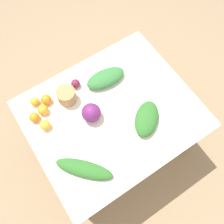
# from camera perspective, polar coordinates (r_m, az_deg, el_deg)

# --- Properties ---
(ground_plane) EXTENTS (8.00, 8.00, 0.00)m
(ground_plane) POSITION_cam_1_polar(r_m,az_deg,el_deg) (2.51, 0.00, -6.58)
(ground_plane) COLOR #937A5B
(dining_table) EXTENTS (1.22, 1.03, 0.71)m
(dining_table) POSITION_cam_1_polar(r_m,az_deg,el_deg) (1.92, 0.00, -1.27)
(dining_table) COLOR silver
(dining_table) RESTS_ON ground_plane
(cabbage_purple) EXTENTS (0.14, 0.14, 0.14)m
(cabbage_purple) POSITION_cam_1_polar(r_m,az_deg,el_deg) (1.77, -4.77, -0.18)
(cabbage_purple) COLOR #6B2366
(cabbage_purple) RESTS_ON dining_table
(paper_bag) EXTENTS (0.14, 0.14, 0.11)m
(paper_bag) POSITION_cam_1_polar(r_m,az_deg,el_deg) (1.87, -10.34, 3.71)
(paper_bag) COLOR #A87F51
(paper_bag) RESTS_ON dining_table
(greens_bunch_kale) EXTENTS (0.32, 0.31, 0.08)m
(greens_bunch_kale) POSITION_cam_1_polar(r_m,az_deg,el_deg) (1.80, 7.92, -1.51)
(greens_bunch_kale) COLOR #2D6B28
(greens_bunch_kale) RESTS_ON dining_table
(greens_bunch_beet_tops) EXTENTS (0.35, 0.37, 0.06)m
(greens_bunch_beet_tops) POSITION_cam_1_polar(r_m,az_deg,el_deg) (1.70, -6.37, -12.82)
(greens_bunch_beet_tops) COLOR #2D6B28
(greens_bunch_beet_tops) RESTS_ON dining_table
(greens_bunch_chard) EXTENTS (0.32, 0.18, 0.08)m
(greens_bunch_chard) POSITION_cam_1_polar(r_m,az_deg,el_deg) (1.93, -1.48, 7.77)
(greens_bunch_chard) COLOR #337538
(greens_bunch_chard) RESTS_ON dining_table
(beet_root) EXTENTS (0.07, 0.07, 0.07)m
(beet_root) POSITION_cam_1_polar(r_m,az_deg,el_deg) (1.93, -8.33, 6.43)
(beet_root) COLOR maroon
(beet_root) RESTS_ON dining_table
(orange_0) EXTENTS (0.08, 0.08, 0.08)m
(orange_0) POSITION_cam_1_polar(r_m,az_deg,el_deg) (1.88, -15.50, 0.48)
(orange_0) COLOR orange
(orange_0) RESTS_ON dining_table
(orange_1) EXTENTS (0.07, 0.07, 0.07)m
(orange_1) POSITION_cam_1_polar(r_m,az_deg,el_deg) (1.87, -17.34, -1.18)
(orange_1) COLOR orange
(orange_1) RESTS_ON dining_table
(orange_2) EXTENTS (0.08, 0.08, 0.08)m
(orange_2) POSITION_cam_1_polar(r_m,az_deg,el_deg) (1.91, -14.84, 2.77)
(orange_2) COLOR orange
(orange_2) RESTS_ON dining_table
(orange_3) EXTENTS (0.08, 0.08, 0.08)m
(orange_3) POSITION_cam_1_polar(r_m,az_deg,el_deg) (1.83, -15.04, -2.89)
(orange_3) COLOR #F9A833
(orange_3) RESTS_ON dining_table
(orange_4) EXTENTS (0.07, 0.07, 0.07)m
(orange_4) POSITION_cam_1_polar(r_m,az_deg,el_deg) (1.93, -17.25, 2.26)
(orange_4) COLOR orange
(orange_4) RESTS_ON dining_table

